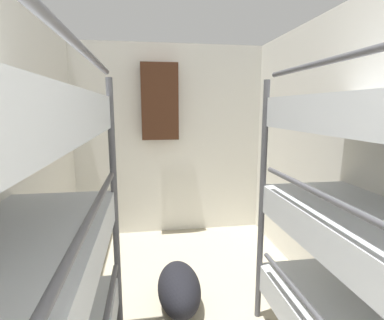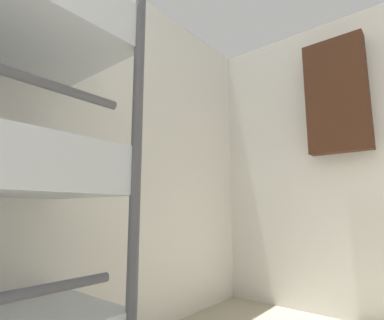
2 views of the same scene
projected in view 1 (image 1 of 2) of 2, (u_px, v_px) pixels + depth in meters
wall_right at (380, 173)px, 1.96m from camera, size 0.06×4.25×2.38m
wall_back at (170, 141)px, 3.82m from camera, size 2.47×0.06×2.38m
duffel_bag at (179, 288)px, 2.41m from camera, size 0.34×0.63×0.34m
hanging_coat at (160, 102)px, 3.57m from camera, size 0.44×0.12×0.90m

